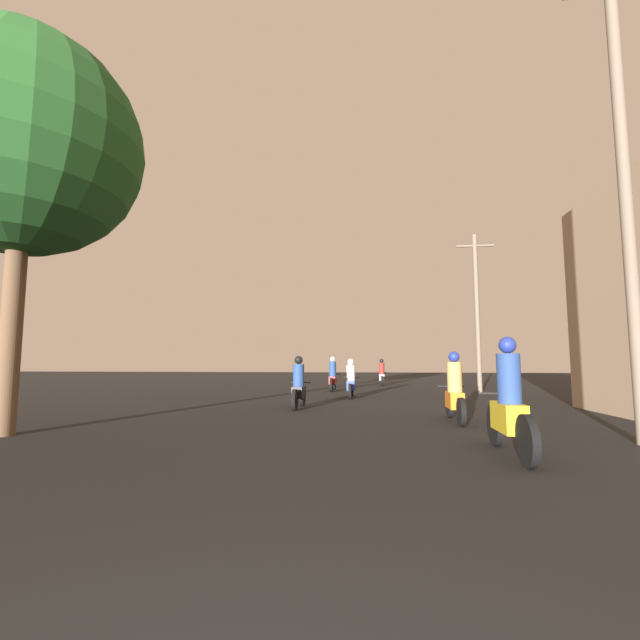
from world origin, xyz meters
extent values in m
cylinder|color=black|center=(2.28, 6.61, 0.33)|extent=(0.10, 0.66, 0.66)
cylinder|color=black|center=(2.28, 5.16, 0.33)|extent=(0.10, 0.66, 0.66)
cube|color=gold|center=(2.28, 5.88, 0.53)|extent=(0.30, 0.83, 0.40)
cylinder|color=black|center=(2.28, 6.36, 0.83)|extent=(0.60, 0.04, 0.04)
cylinder|color=navy|center=(2.28, 5.80, 1.08)|extent=(0.32, 0.32, 0.70)
sphere|color=navy|center=(2.28, 5.80, 1.55)|extent=(0.24, 0.24, 0.24)
cylinder|color=black|center=(2.16, 10.11, 0.29)|extent=(0.10, 0.58, 0.58)
cylinder|color=black|center=(2.16, 8.69, 0.29)|extent=(0.10, 0.58, 0.58)
cube|color=orange|center=(2.16, 9.40, 0.47)|extent=(0.30, 0.76, 0.36)
cylinder|color=black|center=(2.16, 9.86, 0.75)|extent=(0.60, 0.04, 0.04)
cylinder|color=#B28E47|center=(2.16, 9.32, 0.98)|extent=(0.32, 0.32, 0.66)
sphere|color=navy|center=(2.16, 9.32, 1.44)|extent=(0.24, 0.24, 0.24)
cylinder|color=black|center=(-1.80, 12.39, 0.29)|extent=(0.10, 0.58, 0.58)
cylinder|color=black|center=(-1.80, 11.12, 0.29)|extent=(0.10, 0.58, 0.58)
cube|color=black|center=(-1.80, 11.75, 0.45)|extent=(0.30, 0.76, 0.33)
cylinder|color=black|center=(-1.80, 12.17, 0.72)|extent=(0.60, 0.04, 0.04)
cylinder|color=navy|center=(-1.80, 11.68, 0.94)|extent=(0.32, 0.32, 0.64)
sphere|color=black|center=(-1.80, 11.68, 1.38)|extent=(0.24, 0.24, 0.24)
cylinder|color=black|center=(-0.51, 16.33, 0.28)|extent=(0.10, 0.56, 0.56)
cylinder|color=black|center=(-0.51, 15.02, 0.28)|extent=(0.10, 0.56, 0.56)
cube|color=#1E389E|center=(-0.51, 15.68, 0.46)|extent=(0.30, 0.76, 0.36)
cylinder|color=black|center=(-0.51, 16.10, 0.74)|extent=(0.60, 0.04, 0.04)
cylinder|color=silver|center=(-0.51, 15.60, 0.93)|extent=(0.32, 0.32, 0.58)
sphere|color=silver|center=(-0.51, 15.60, 1.34)|extent=(0.24, 0.24, 0.24)
cylinder|color=black|center=(-1.58, 20.32, 0.32)|extent=(0.10, 0.63, 0.63)
cylinder|color=black|center=(-1.58, 18.87, 0.32)|extent=(0.10, 0.63, 0.63)
cube|color=red|center=(-1.58, 19.60, 0.49)|extent=(0.30, 0.89, 0.35)
cylinder|color=black|center=(-1.58, 20.07, 0.77)|extent=(0.60, 0.04, 0.04)
cylinder|color=navy|center=(-1.58, 19.51, 1.01)|extent=(0.32, 0.32, 0.69)
sphere|color=silver|center=(-1.58, 19.51, 1.48)|extent=(0.24, 0.24, 0.24)
cylinder|color=black|center=(0.78, 25.73, 0.29)|extent=(0.10, 0.57, 0.57)
cylinder|color=black|center=(0.78, 24.36, 0.29)|extent=(0.10, 0.57, 0.57)
cube|color=#ADADB2|center=(0.78, 25.04, 0.46)|extent=(0.30, 0.70, 0.35)
cylinder|color=black|center=(0.78, 25.49, 0.74)|extent=(0.60, 0.04, 0.04)
cylinder|color=maroon|center=(0.78, 24.97, 0.97)|extent=(0.32, 0.32, 0.67)
sphere|color=black|center=(0.78, 24.97, 1.43)|extent=(0.24, 0.24, 0.24)
cylinder|color=#6B5B4C|center=(4.62, 6.96, 4.17)|extent=(0.20, 0.20, 8.34)
cylinder|color=#6B5B4C|center=(4.81, 18.47, 3.46)|extent=(0.20, 0.20, 6.92)
cylinder|color=#6B5B4C|center=(4.81, 18.47, 6.42)|extent=(1.60, 0.10, 0.10)
cylinder|color=brown|center=(-6.22, 6.45, 1.99)|extent=(0.36, 0.36, 3.98)
sphere|color=#235623|center=(-6.22, 6.45, 5.49)|extent=(4.29, 4.29, 4.29)
camera|label=1|loc=(0.40, -0.58, 1.29)|focal=24.00mm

